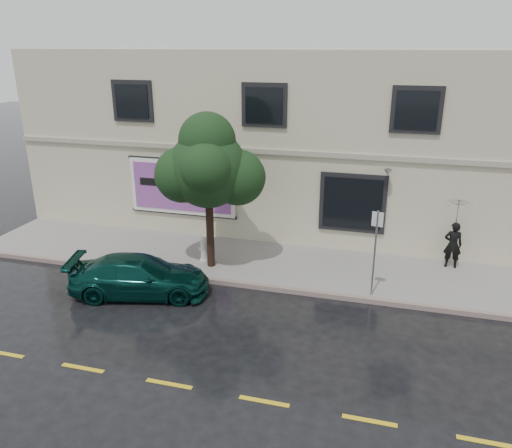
% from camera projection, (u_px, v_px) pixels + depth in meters
% --- Properties ---
extents(ground, '(90.00, 90.00, 0.00)m').
position_uv_depth(ground, '(220.00, 309.00, 14.34)').
color(ground, black).
rests_on(ground, ground).
extents(sidewalk, '(20.00, 3.50, 0.15)m').
position_uv_depth(sidewalk, '(251.00, 262.00, 17.26)').
color(sidewalk, gray).
rests_on(sidewalk, ground).
extents(curb, '(20.00, 0.18, 0.16)m').
position_uv_depth(curb, '(236.00, 284.00, 15.67)').
color(curb, slate).
rests_on(curb, ground).
extents(road_marking, '(19.00, 0.12, 0.01)m').
position_uv_depth(road_marking, '(169.00, 384.00, 11.16)').
color(road_marking, gold).
rests_on(road_marking, ground).
extents(building, '(20.00, 8.12, 7.00)m').
position_uv_depth(building, '(287.00, 135.00, 21.31)').
color(building, beige).
rests_on(building, ground).
extents(billboard, '(4.30, 0.16, 2.20)m').
position_uv_depth(billboard, '(182.00, 187.00, 18.89)').
color(billboard, white).
rests_on(billboard, ground).
extents(car, '(4.45, 2.78, 1.20)m').
position_uv_depth(car, '(140.00, 276.00, 14.99)').
color(car, '#08342E').
rests_on(car, ground).
extents(pedestrian, '(0.58, 0.38, 1.58)m').
position_uv_depth(pedestrian, '(453.00, 245.00, 16.42)').
color(pedestrian, black).
rests_on(pedestrian, sidewalk).
extents(umbrella, '(1.05, 1.05, 0.68)m').
position_uv_depth(umbrella, '(458.00, 212.00, 16.03)').
color(umbrella, black).
rests_on(umbrella, pedestrian).
extents(street_tree, '(2.48, 2.48, 4.57)m').
position_uv_depth(street_tree, '(208.00, 169.00, 15.66)').
color(street_tree, black).
rests_on(street_tree, sidewalk).
extents(fire_hydrant, '(0.36, 0.34, 0.88)m').
position_uv_depth(fire_hydrant, '(204.00, 250.00, 16.98)').
color(fire_hydrant, silver).
rests_on(fire_hydrant, sidewalk).
extents(sign_pole, '(0.32, 0.09, 2.64)m').
position_uv_depth(sign_pole, '(375.00, 246.00, 14.27)').
color(sign_pole, gray).
rests_on(sign_pole, sidewalk).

